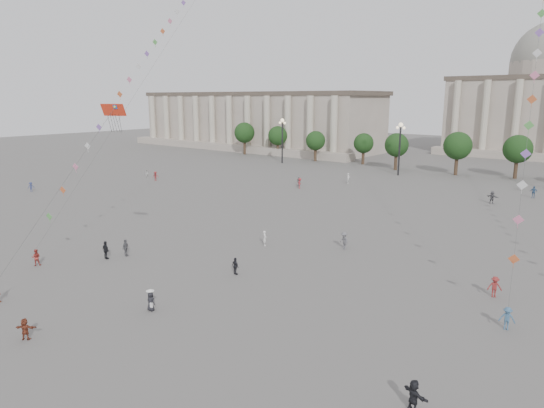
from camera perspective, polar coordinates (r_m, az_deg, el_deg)
The scene contains 27 objects.
ground at distance 37.96m, azimuth -10.59°, elevation -11.96°, with size 360.00×360.00×0.00m, color #555250.
hall_west at distance 154.39m, azimuth -2.15°, elevation 9.78°, with size 84.00×26.22×17.20m.
tree_row at distance 104.03m, azimuth 24.19°, elevation 5.75°, with size 137.12×5.12×8.00m.
lamp_post_far_west at distance 116.96m, azimuth 1.22°, elevation 8.42°, with size 2.00×0.90×10.65m.
lamp_post_mid_west at distance 101.37m, azimuth 14.83°, elevation 7.39°, with size 2.00×0.90×10.65m.
person_crowd_0 at distance 86.92m, azimuth 28.40°, elevation 1.25°, with size 1.10×0.46×1.88m, color #37567D.
person_crowd_1 at distance 99.77m, azimuth -14.47°, elevation 3.52°, with size 0.74×0.57×1.52m, color silver.
person_crowd_2 at distance 94.91m, azimuth -13.55°, elevation 3.21°, with size 1.16×0.67×1.79m, color maroon.
person_crowd_3 at distance 27.18m, azimuth 16.34°, elevation -20.83°, with size 1.59×0.51×1.71m, color black.
person_crowd_4 at distance 93.06m, azimuth 27.25°, elevation 1.90°, with size 1.40×0.45×1.51m, color silver.
person_crowd_5 at distance 91.06m, azimuth -26.49°, elevation 1.81°, with size 1.05×0.60×1.63m, color navy.
person_crowd_6 at distance 51.26m, azimuth 8.47°, elevation -4.28°, with size 1.19×0.69×1.85m, color #5C5C61.
person_crowd_8 at distance 42.75m, azimuth 24.72°, elevation -8.85°, with size 1.11×0.64×1.72m, color maroon.
person_crowd_10 at distance 90.31m, azimuth 8.97°, elevation 2.99°, with size 0.71×0.46×1.94m, color silver.
person_crowd_12 at distance 79.40m, azimuth 24.47°, elevation 0.72°, with size 1.78×0.57×1.91m, color slate.
person_crowd_13 at distance 51.95m, azimuth -0.85°, elevation -4.04°, with size 0.59×0.39×1.62m, color white.
person_crowd_16 at distance 86.90m, azimuth 3.14°, elevation 2.67°, with size 0.98×0.41×1.67m, color slate.
person_crowd_17 at distance 84.67m, azimuth 3.29°, elevation 2.47°, with size 1.18×0.68×1.83m, color #9F2B31.
tourist_1 at distance 43.76m, azimuth -4.33°, elevation -7.31°, with size 0.93×0.39×1.58m, color black.
tourist_2 at distance 36.46m, azimuth -27.05°, elevation -12.97°, with size 1.37×0.44×1.48m, color brown.
tourist_3 at distance 50.73m, azimuth -16.84°, elevation -4.94°, with size 1.01×0.42×1.72m, color #57585C.
tourist_4 at distance 50.37m, azimuth -18.97°, elevation -5.15°, with size 1.07×0.45×1.83m, color black.
kite_flyer_0 at distance 51.03m, azimuth -26.01°, elevation -5.66°, with size 0.78×0.61×1.60m, color maroon.
kite_flyer_1 at distance 37.50m, azimuth 25.93°, elevation -12.01°, with size 1.06×0.61×1.64m, color #375B7D.
hat_person at distance 37.74m, azimuth -14.09°, elevation -10.94°, with size 0.76×0.60×1.69m.
dragon_kite at distance 43.84m, azimuth -18.19°, elevation 9.45°, with size 2.24×5.71×16.50m.
kite_train_west at distance 73.02m, azimuth -11.93°, elevation 19.72°, with size 21.33×49.17×69.75m.
Camera 1 is at (26.72, -22.02, 15.54)m, focal length 32.00 mm.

